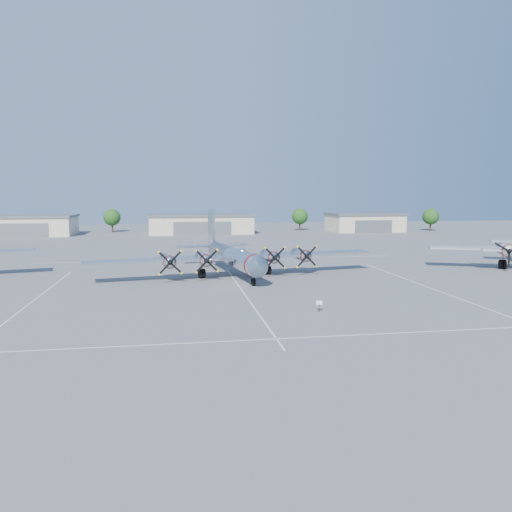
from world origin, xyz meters
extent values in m
plane|color=#575759|center=(0.00, 0.00, 0.00)|extent=(260.00, 260.00, 0.00)
cube|color=silver|center=(-22.00, -5.00, 0.01)|extent=(0.15, 40.00, 0.01)
cube|color=silver|center=(0.00, -5.00, 0.01)|extent=(0.15, 40.00, 0.01)
cube|color=silver|center=(22.00, -5.00, 0.01)|extent=(0.15, 40.00, 0.01)
cube|color=silver|center=(0.00, -22.00, 0.01)|extent=(60.00, 0.15, 0.01)
cube|color=silver|center=(0.00, 25.00, 0.01)|extent=(60.00, 0.15, 0.01)
cube|color=beige|center=(-45.00, 82.00, 2.40)|extent=(22.00, 14.00, 4.80)
cube|color=slate|center=(-45.00, 82.00, 5.10)|extent=(22.60, 14.60, 0.60)
cube|color=slate|center=(-45.00, 74.95, 1.80)|extent=(12.10, 0.20, 3.60)
cube|color=beige|center=(0.00, 82.00, 2.40)|extent=(28.00, 14.00, 4.80)
cube|color=slate|center=(0.00, 82.00, 5.10)|extent=(28.60, 14.60, 0.60)
cube|color=slate|center=(0.00, 74.95, 1.80)|extent=(15.40, 0.20, 3.60)
cube|color=beige|center=(48.00, 82.00, 2.40)|extent=(20.00, 14.00, 4.80)
cube|color=slate|center=(48.00, 82.00, 5.10)|extent=(20.60, 14.60, 0.60)
cube|color=slate|center=(48.00, 74.95, 1.80)|extent=(11.00, 0.20, 3.60)
cylinder|color=#382619|center=(-25.00, 90.00, 1.40)|extent=(0.50, 0.50, 2.80)
sphere|color=#1B4112|center=(-25.00, 90.00, 4.24)|extent=(4.80, 4.80, 4.80)
cylinder|color=#382619|center=(30.00, 88.00, 1.40)|extent=(0.50, 0.50, 2.80)
sphere|color=#1B4112|center=(30.00, 88.00, 4.24)|extent=(4.80, 4.80, 4.80)
cylinder|color=#382619|center=(68.00, 80.00, 1.40)|extent=(0.50, 0.50, 2.80)
sphere|color=#1B4112|center=(68.00, 80.00, 4.24)|extent=(4.80, 4.80, 4.80)
cylinder|color=black|center=(5.70, -14.11, 0.42)|extent=(0.06, 0.06, 0.83)
cube|color=white|center=(5.70, -14.11, 0.88)|extent=(0.57, 0.15, 0.42)
camera|label=1|loc=(-7.53, -58.10, 10.97)|focal=35.00mm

